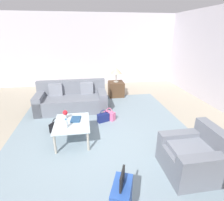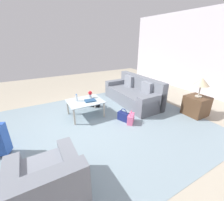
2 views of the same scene
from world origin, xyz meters
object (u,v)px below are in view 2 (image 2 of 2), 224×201
Objects in this scene: coffee_table at (85,103)px; handbag_black at (95,103)px; flower_vase at (90,94)px; table_lamp at (202,82)px; armchair at (47,189)px; coffee_table_book at (90,100)px; side_table at (196,106)px; water_bottle at (77,98)px; handbag_pink at (131,118)px; couch at (134,94)px; handbag_navy at (124,116)px.

handbag_black is (-0.47, -0.44, -0.27)m from coffee_table.
flower_vase is 3.09m from table_lamp.
flower_vase is at bearing -145.71° from coffee_table.
armchair reaches higher than coffee_table_book.
side_table is 1.57× the size of handbag_black.
table_lamp reaches higher than side_table.
armchair reaches higher than side_table.
table_lamp is at bearing 151.93° from water_bottle.
coffee_table_book is 3.04m from side_table.
flower_vase is at bearing -173.21° from water_bottle.
water_bottle is 0.38× the size of table_lamp.
handbag_pink is (1.92, -0.53, -0.85)m from table_lamp.
couch is 7.40× the size of coffee_table_book.
handbag_black is 1.00× the size of handbag_pink.
flower_vase is 0.57× the size of handbag_pink.
handbag_black is at bearing -14.44° from couch.
handbag_pink is at bearing 120.69° from flower_vase.
table_lamp is (-2.68, 1.42, 0.51)m from coffee_table_book.
side_table is at bearing 164.53° from handbag_pink.
side_table is at bearing 147.40° from flower_vase.
flower_vase is at bearing -1.82° from couch.
couch is 5.99× the size of handbag_pink.
handbag_navy is (2.02, -0.72, -0.85)m from table_lamp.
water_bottle is 3.41m from side_table.
table_lamp reaches higher than coffee_table_book.
armchair is 1.67× the size of side_table.
couch reaches higher than handbag_black.
water_bottle is (2.00, 0.00, 0.25)m from couch.
table_lamp is (0.00, 0.00, 0.70)m from side_table.
coffee_table is 0.70m from handbag_black.
handbag_navy is (2.02, -0.72, -0.15)m from side_table.
handbag_navy is at bearing 40.93° from couch.
coffee_table is at bearing -28.18° from table_lamp.
couch is 3.82× the size of side_table.
coffee_table_book is at bearing 56.01° from handbag_black.
handbag_navy is (-0.56, 0.93, -0.45)m from flower_vase.
armchair is 2.61× the size of handbag_black.
side_table is at bearing 122.09° from couch.
couch is at bearing -139.07° from handbag_navy.
handbag_black is at bearing -153.06° from water_bottle.
handbag_black is 1.47m from handbag_pink.
coffee_table is at bearing -44.77° from handbag_navy.
coffee_table_book is (1.68, 0.18, 0.17)m from couch.
side_table is 2.15m from handbag_navy.
couch is 10.45× the size of flower_vase.
table_lamp is at bearing 164.53° from handbag_pink.
water_bottle is 0.57× the size of handbag_pink.
couch is at bearing -180.00° from water_bottle.
table_lamp is at bearing 0.00° from side_table.
side_table is at bearing 0.00° from table_lamp.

